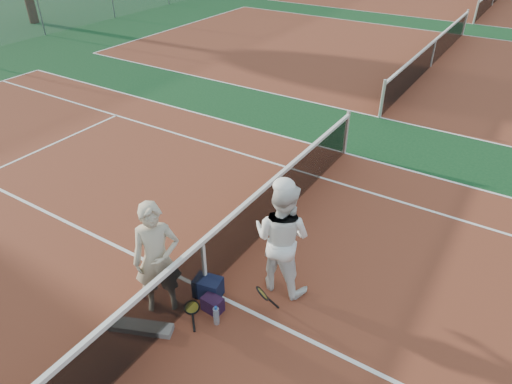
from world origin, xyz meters
TOP-DOWN VIEW (x-y plane):
  - ground at (0.00, 0.00)m, footprint 130.00×130.00m
  - court_main at (0.00, 0.00)m, footprint 23.77×10.97m
  - court_far_a at (0.00, 13.50)m, footprint 23.77×10.97m
  - court_far_b at (0.00, 27.00)m, footprint 23.77×10.97m
  - net_main at (0.00, 0.00)m, footprint 0.10×10.98m
  - net_far_a at (0.00, 13.50)m, footprint 0.10×10.98m
  - player_a at (-0.35, -0.59)m, footprint 0.80×0.78m
  - player_b at (0.92, 0.75)m, footprint 0.94×0.74m
  - racket_red at (-0.54, -0.53)m, footprint 0.40×0.39m
  - racket_black_held at (0.99, 0.08)m, footprint 0.43×0.45m
  - racket_spare at (0.04, -0.41)m, footprint 0.61×0.62m
  - sports_bag_navy at (0.10, -0.06)m, footprint 0.47×0.37m
  - sports_bag_purple at (0.34, -0.27)m, footprint 0.32×0.23m
  - net_cover_canvas at (-0.31, -1.12)m, footprint 0.95×0.56m
  - water_bottle at (0.54, -0.45)m, footprint 0.09×0.09m

SIDE VIEW (x-z plane):
  - ground at x=0.00m, z-range 0.00..0.00m
  - court_main at x=0.00m, z-range 0.00..0.01m
  - court_far_a at x=0.00m, z-range 0.00..0.01m
  - court_far_b at x=0.00m, z-range 0.00..0.01m
  - racket_spare at x=0.04m, z-range 0.00..0.03m
  - net_cover_canvas at x=-0.31m, z-range 0.00..0.10m
  - sports_bag_purple at x=0.34m, z-range 0.00..0.25m
  - water_bottle at x=0.54m, z-range 0.00..0.30m
  - sports_bag_navy at x=0.10m, z-range 0.00..0.33m
  - racket_black_held at x=0.99m, z-range 0.00..0.51m
  - racket_red at x=-0.54m, z-range 0.00..0.55m
  - net_main at x=0.00m, z-range 0.00..1.02m
  - net_far_a at x=0.00m, z-range 0.00..1.02m
  - player_a at x=-0.35m, z-range 0.00..1.85m
  - player_b at x=0.92m, z-range 0.00..1.91m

